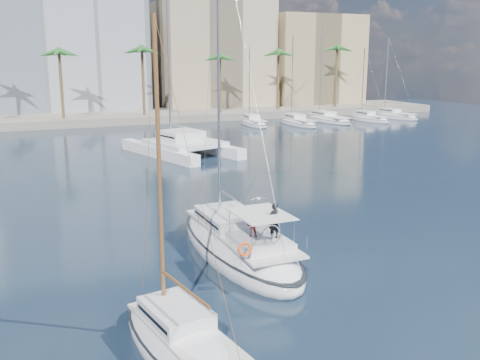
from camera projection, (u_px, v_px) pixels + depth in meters
name	position (u px, v px, depth m)	size (l,w,h in m)	color
ground	(270.00, 235.00, 30.73)	(160.00, 160.00, 0.00)	black
quay	(104.00, 118.00, 85.44)	(120.00, 14.00, 1.20)	gray
building_modern	(14.00, 33.00, 88.72)	(42.00, 16.00, 28.00)	silver
building_beige	(213.00, 58.00, 99.71)	(20.00, 14.00, 20.00)	tan
building_tan_right	(312.00, 63.00, 105.66)	(18.00, 12.00, 18.00)	tan
palm_centre	(104.00, 56.00, 79.68)	(3.60, 3.60, 12.30)	brown
palm_right	(304.00, 56.00, 92.48)	(3.60, 3.60, 12.30)	brown
main_sloop	(238.00, 245.00, 27.61)	(4.08, 12.42, 18.37)	white
small_sloop	(186.00, 348.00, 18.01)	(4.07, 8.72, 12.05)	white
catamaran	(182.00, 143.00, 56.32)	(10.33, 14.97, 19.66)	white
seagull	(258.00, 199.00, 34.77)	(1.12, 0.48, 0.21)	silver
moored_yacht_a	(253.00, 126.00, 80.51)	(2.72, 9.35, 11.90)	white
moored_yacht_b	(298.00, 125.00, 81.16)	(3.14, 10.78, 13.72)	white
moored_yacht_c	(327.00, 122.00, 85.41)	(3.55, 12.21, 15.54)	white
moored_yacht_d	(369.00, 121.00, 86.05)	(2.72, 9.35, 11.90)	white
moored_yacht_e	(394.00, 118.00, 90.30)	(3.14, 10.78, 13.72)	white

